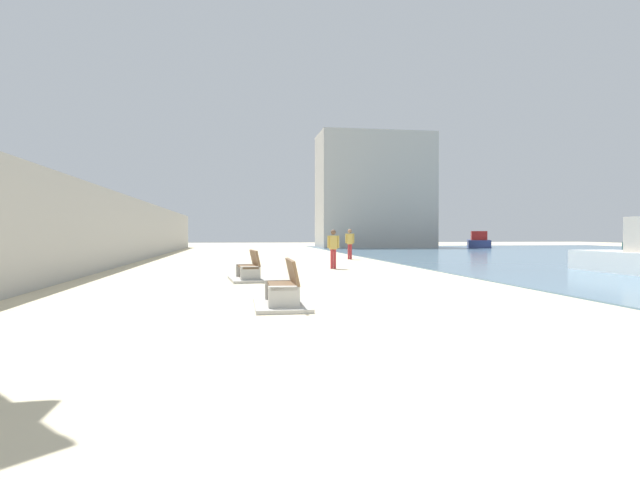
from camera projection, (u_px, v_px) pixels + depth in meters
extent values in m
plane|color=beige|center=(275.00, 264.00, 25.51)|extent=(120.00, 120.00, 0.00)
cube|color=#ADAAA3|center=(115.00, 230.00, 24.30)|extent=(0.80, 64.00, 3.37)
cube|color=#ADAAA3|center=(284.00, 299.00, 9.95)|extent=(0.60, 0.20, 0.50)
cube|color=#ADAAA3|center=(279.00, 291.00, 11.33)|extent=(0.60, 0.20, 0.50)
cube|color=brown|center=(281.00, 285.00, 10.64)|extent=(0.51, 1.60, 0.06)
cube|color=brown|center=(292.00, 271.00, 10.67)|extent=(0.18, 1.60, 0.50)
cube|color=#ADAAA3|center=(281.00, 305.00, 10.65)|extent=(1.12, 2.11, 0.08)
cube|color=#ADAAA3|center=(250.00, 275.00, 15.89)|extent=(0.62, 0.26, 0.50)
cube|color=#ADAAA3|center=(245.00, 271.00, 17.24)|extent=(0.62, 0.26, 0.50)
cube|color=brown|center=(248.00, 267.00, 16.56)|extent=(0.66, 1.64, 0.06)
cube|color=brown|center=(255.00, 258.00, 16.62)|extent=(0.32, 1.61, 0.50)
cube|color=#ADAAA3|center=(248.00, 279.00, 16.57)|extent=(1.30, 2.20, 0.08)
cylinder|color=#B22D33|center=(349.00, 252.00, 30.10)|extent=(0.12, 0.12, 0.88)
cylinder|color=#B22D33|center=(351.00, 252.00, 30.11)|extent=(0.12, 0.12, 0.88)
cube|color=gold|center=(350.00, 239.00, 30.10)|extent=(0.33, 0.21, 0.62)
sphere|color=#936B4C|center=(350.00, 231.00, 30.09)|extent=(0.24, 0.24, 0.24)
cylinder|color=gold|center=(346.00, 238.00, 30.08)|extent=(0.09, 0.09, 0.56)
cylinder|color=gold|center=(354.00, 238.00, 30.11)|extent=(0.09, 0.09, 0.56)
cylinder|color=#B22D33|center=(332.00, 259.00, 22.06)|extent=(0.12, 0.12, 0.83)
cylinder|color=#B22D33|center=(335.00, 259.00, 22.09)|extent=(0.12, 0.12, 0.83)
cube|color=gold|center=(333.00, 242.00, 22.06)|extent=(0.33, 0.21, 0.59)
sphere|color=brown|center=(333.00, 232.00, 22.06)|extent=(0.23, 0.23, 0.23)
cylinder|color=gold|center=(328.00, 242.00, 22.01)|extent=(0.09, 0.09, 0.53)
cylinder|color=gold|center=(338.00, 242.00, 22.12)|extent=(0.09, 0.09, 0.53)
cube|color=navy|center=(478.00, 244.00, 54.44)|extent=(4.75, 7.17, 0.80)
cube|color=red|center=(479.00, 236.00, 53.43)|extent=(2.61, 3.38, 0.92)
cube|color=#ADAAA3|center=(375.00, 191.00, 55.08)|extent=(12.00, 6.00, 12.06)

